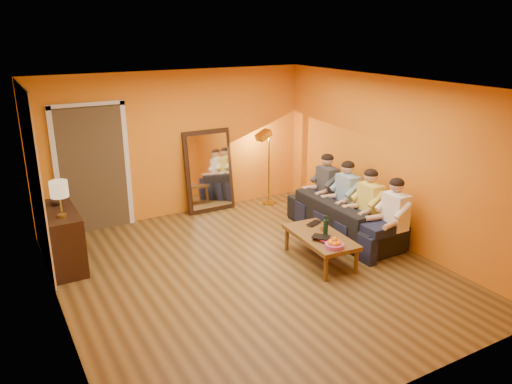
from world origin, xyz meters
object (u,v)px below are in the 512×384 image
wine_bottle (326,226)px  person_mid_left (370,206)px  floor_lamp (269,168)px  vase (55,199)px  person_mid_right (347,197)px  laptop (316,224)px  sideboard (63,238)px  person_far_right (327,188)px  mirror_frame (209,171)px  coffee_table (320,248)px  table_lamp (60,199)px  sofa (344,216)px  person_far_left (395,217)px  tumbler (322,228)px  dog (361,220)px

wine_bottle → person_mid_left: bearing=12.6°
floor_lamp → vase: size_ratio=7.81×
person_mid_right → laptop: bearing=-157.1°
person_mid_left → person_mid_right: bearing=90.0°
sideboard → person_far_right: size_ratio=0.97×
mirror_frame → laptop: mirror_frame is taller
vase → coffee_table: bearing=-30.9°
table_lamp → sofa: 4.38m
sideboard → laptop: bearing=-21.5°
table_lamp → floor_lamp: 4.09m
table_lamp → vase: (0.00, 0.55, -0.16)m
sideboard → person_mid_left: person_mid_left is taller
sofa → person_far_left: bearing=-172.6°
mirror_frame → sideboard: mirror_frame is taller
sofa → person_far_right: bearing=-11.3°
coffee_table → tumbler: bearing=49.2°
person_far_left → vase: 4.97m
tumbler → wine_bottle: bearing=-112.4°
sideboard → wine_bottle: sideboard is taller
dog → person_mid_right: size_ratio=0.55×
vase → tumbler: bearing=-28.5°
sofa → wine_bottle: bearing=127.1°
table_lamp → person_mid_left: bearing=-15.8°
coffee_table → wine_bottle: bearing=-40.8°
mirror_frame → wine_bottle: mirror_frame is taller
wine_bottle → vase: 3.92m
person_far_right → vase: person_far_right is taller
table_lamp → mirror_frame: bearing=26.3°
person_far_left → wine_bottle: person_far_left is taller
sideboard → table_lamp: bearing=-90.0°
dog → vase: bearing=177.3°
floor_lamp → tumbler: floor_lamp is taller
coffee_table → person_mid_left: person_mid_left is taller
mirror_frame → vase: (-2.79, -0.83, 0.18)m
person_mid_right → laptop: 0.99m
sofa → person_mid_left: person_mid_left is taller
floor_lamp → sideboard: bearing=176.9°
person_mid_left → vase: (-4.37, 1.79, 0.33)m
table_lamp → coffee_table: bearing=-23.3°
wine_bottle → person_far_right: bearing=52.3°
table_lamp → person_far_right: table_lamp is taller
person_far_left → person_far_right: same height
table_lamp → person_mid_right: table_lamp is taller
dog → wine_bottle: bearing=-141.8°
person_mid_right → laptop: (-0.90, -0.38, -0.18)m
coffee_table → laptop: bearing=67.0°
table_lamp → sofa: bearing=-10.5°
person_far_right → tumbler: person_far_right is taller
laptop → vase: 3.86m
laptop → sofa: bearing=-2.1°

